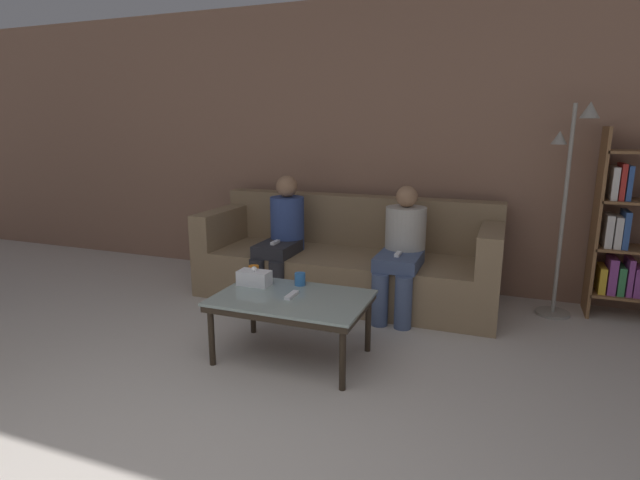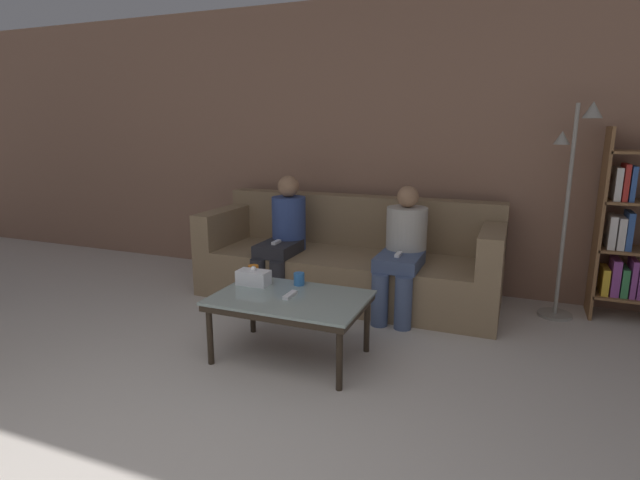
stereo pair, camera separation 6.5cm
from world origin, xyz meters
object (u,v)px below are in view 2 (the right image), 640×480
object	(u,v)px
game_remote	(290,295)
standing_lamp	(571,189)
cup_near_left	(253,272)
bookshelf	(639,234)
seated_person_mid_left	(403,247)
couch	(349,262)
tissue_box	(254,277)
seated_person_left_end	(283,235)
cup_near_right	(299,279)
coffee_table	(290,303)

from	to	relation	value
game_remote	standing_lamp	world-z (taller)	standing_lamp
cup_near_left	bookshelf	world-z (taller)	bookshelf
cup_near_left	bookshelf	size ratio (longest dim) A/B	0.07
bookshelf	seated_person_mid_left	bearing A→B (deg)	-162.82
seated_person_mid_left	bookshelf	bearing A→B (deg)	17.18
couch	tissue_box	bearing A→B (deg)	-103.93
cup_near_left	bookshelf	xyz separation A→B (m)	(2.58, 1.35, 0.21)
seated_person_left_end	couch	bearing A→B (deg)	23.40
standing_lamp	seated_person_mid_left	bearing A→B (deg)	-162.09
bookshelf	seated_person_left_end	distance (m)	2.80
standing_lamp	seated_person_mid_left	distance (m)	1.33
tissue_box	game_remote	bearing A→B (deg)	-20.58
tissue_box	standing_lamp	bearing A→B (deg)	33.58
tissue_box	standing_lamp	size ratio (longest dim) A/B	0.13
cup_near_left	tissue_box	xyz separation A→B (m)	(0.07, -0.12, 0.00)
seated_person_left_end	cup_near_right	bearing A→B (deg)	-57.92
bookshelf	seated_person_mid_left	xyz separation A→B (m)	(-1.70, -0.52, -0.14)
coffee_table	seated_person_mid_left	xyz separation A→B (m)	(0.48, 1.07, 0.16)
coffee_table	cup_near_left	bearing A→B (deg)	148.45
couch	cup_near_left	size ratio (longest dim) A/B	26.41
coffee_table	cup_near_right	distance (m)	0.25
tissue_box	standing_lamp	world-z (taller)	standing_lamp
couch	bookshelf	bearing A→B (deg)	7.49
coffee_table	standing_lamp	bearing A→B (deg)	41.10
cup_near_left	cup_near_right	bearing A→B (deg)	-1.96
game_remote	bookshelf	bearing A→B (deg)	36.22
cup_near_left	game_remote	xyz separation A→B (m)	(0.40, -0.25, -0.04)
game_remote	seated_person_left_end	size ratio (longest dim) A/B	0.14
bookshelf	seated_person_mid_left	distance (m)	1.78
tissue_box	seated_person_left_end	world-z (taller)	seated_person_left_end
cup_near_right	couch	bearing A→B (deg)	89.99
cup_near_left	tissue_box	world-z (taller)	tissue_box
couch	seated_person_mid_left	bearing A→B (deg)	-23.76
couch	cup_near_left	xyz separation A→B (m)	(-0.36, -1.06, 0.16)
cup_near_right	bookshelf	bearing A→B (deg)	31.48
cup_near_right	coffee_table	bearing A→B (deg)	-79.74
game_remote	bookshelf	distance (m)	2.71
cup_near_right	tissue_box	xyz separation A→B (m)	(-0.29, -0.11, 0.01)
standing_lamp	seated_person_mid_left	xyz separation A→B (m)	(-1.18, -0.38, -0.47)
cup_near_right	standing_lamp	distance (m)	2.17
cup_near_left	game_remote	bearing A→B (deg)	-31.55
cup_near_right	tissue_box	world-z (taller)	tissue_box
seated_person_left_end	seated_person_mid_left	distance (m)	1.05
couch	seated_person_mid_left	xyz separation A→B (m)	(0.53, -0.23, 0.23)
bookshelf	cup_near_right	bearing A→B (deg)	-148.52
couch	seated_person_mid_left	world-z (taller)	seated_person_mid_left
standing_lamp	tissue_box	bearing A→B (deg)	-146.42
couch	tissue_box	size ratio (longest dim) A/B	11.68
bookshelf	seated_person_left_end	world-z (taller)	bookshelf
coffee_table	seated_person_mid_left	world-z (taller)	seated_person_mid_left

